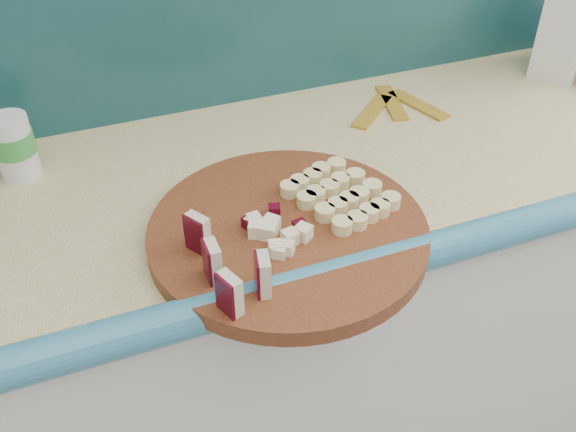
{
  "coord_description": "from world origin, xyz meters",
  "views": [
    {
      "loc": [
        -0.49,
        0.58,
        1.58
      ],
      "look_at": [
        -0.2,
        1.31,
        0.96
      ],
      "focal_mm": 40.0,
      "sensor_mm": 36.0,
      "label": 1
    }
  ],
  "objects": [
    {
      "name": "banana_slices",
      "position": [
        -0.1,
        1.34,
        0.95
      ],
      "size": [
        0.18,
        0.19,
        0.02
      ],
      "color": "#E2D08A",
      "rests_on": "cutting_board"
    },
    {
      "name": "kitchen_counter",
      "position": [
        0.1,
        1.5,
        0.46
      ],
      "size": [
        2.2,
        0.63,
        0.91
      ],
      "color": "silver",
      "rests_on": "ground"
    },
    {
      "name": "cutting_board",
      "position": [
        -0.2,
        1.31,
        0.92
      ],
      "size": [
        0.56,
        0.56,
        0.03
      ],
      "primitive_type": "cylinder",
      "rotation": [
        0.0,
        0.0,
        0.32
      ],
      "color": "#4B2110",
      "rests_on": "kitchen_counter"
    },
    {
      "name": "canister",
      "position": [
        -0.59,
        1.65,
        0.97
      ],
      "size": [
        0.07,
        0.07,
        0.12
      ],
      "rotation": [
        0.0,
        0.0,
        0.0
      ],
      "color": "silver",
      "rests_on": "kitchen_counter"
    },
    {
      "name": "apple_chunks",
      "position": [
        -0.23,
        1.3,
        0.95
      ],
      "size": [
        0.07,
        0.07,
        0.02
      ],
      "color": "#FFF0CB",
      "rests_on": "cutting_board"
    },
    {
      "name": "apple_wedges",
      "position": [
        -0.33,
        1.22,
        0.97
      ],
      "size": [
        0.09,
        0.18,
        0.06
      ],
      "color": "beige",
      "rests_on": "cutting_board"
    },
    {
      "name": "flour_bag",
      "position": [
        0.61,
        1.64,
        1.03
      ],
      "size": [
        0.17,
        0.16,
        0.24
      ],
      "primitive_type": "cube",
      "rotation": [
        0.0,
        0.0,
        0.56
      ],
      "color": "silver",
      "rests_on": "kitchen_counter"
    },
    {
      "name": "banana_peel",
      "position": [
        0.17,
        1.63,
        0.91
      ],
      "size": [
        0.21,
        0.19,
        0.01
      ],
      "rotation": [
        0.0,
        0.0,
        -0.41
      ],
      "color": "gold",
      "rests_on": "kitchen_counter"
    }
  ]
}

